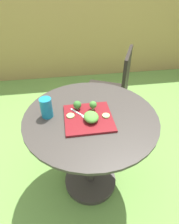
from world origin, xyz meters
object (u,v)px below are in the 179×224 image
object	(u,v)px
patio_chair	(114,86)
salad_plate	(88,118)
fork	(81,115)
drinking_glass	(47,109)

from	to	relation	value
patio_chair	salad_plate	size ratio (longest dim) A/B	3.01
patio_chair	fork	distance (m)	0.86
salad_plate	fork	bearing A→B (deg)	149.40
patio_chair	fork	xyz separation A→B (m)	(-0.42, -0.71, 0.24)
patio_chair	salad_plate	distance (m)	0.85
patio_chair	fork	world-z (taller)	patio_chair
patio_chair	salad_plate	bearing A→B (deg)	-116.86
salad_plate	drinking_glass	distance (m)	0.27
patio_chair	fork	bearing A→B (deg)	-120.40
salad_plate	drinking_glass	bearing A→B (deg)	165.44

